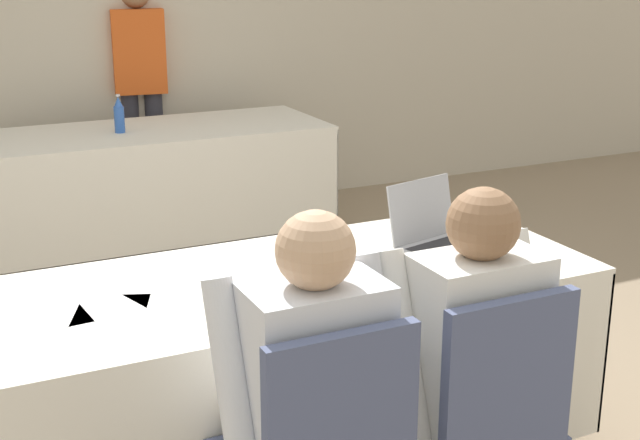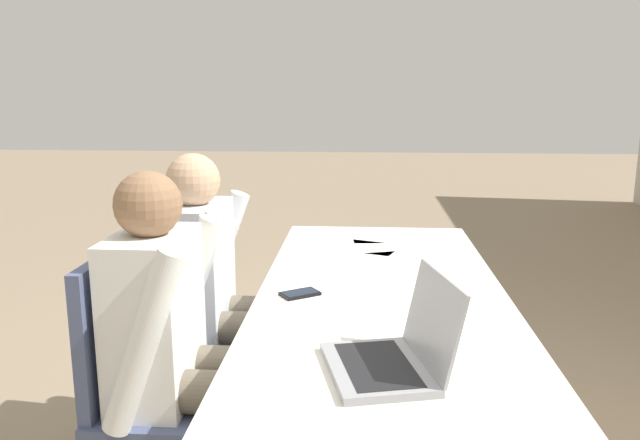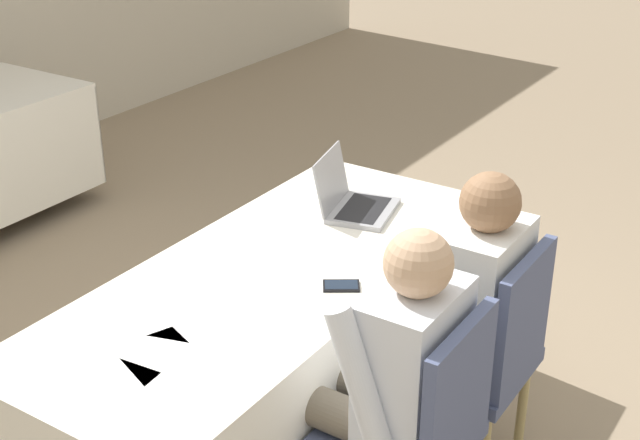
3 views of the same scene
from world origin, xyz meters
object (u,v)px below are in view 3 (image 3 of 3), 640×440
(chair_near_right, at_px, (484,354))
(cell_phone, at_px, (341,286))
(chair_near_left, at_px, (417,431))
(person_white_shirt, at_px, (459,305))
(laptop, at_px, (354,201))
(person_checkered_shirt, at_px, (389,376))

(chair_near_right, bearing_deg, cell_phone, -64.60)
(chair_near_left, bearing_deg, person_white_shirt, -168.09)
(laptop, distance_m, person_checkered_shirt, 1.05)
(chair_near_right, xyz_separation_m, person_white_shirt, (0.00, 0.10, 0.16))
(person_white_shirt, bearing_deg, cell_phone, -58.28)
(laptop, distance_m, person_white_shirt, 0.72)
(person_white_shirt, bearing_deg, chair_near_right, 90.00)
(chair_near_left, height_order, person_white_shirt, person_white_shirt)
(chair_near_left, height_order, chair_near_right, same)
(laptop, xyz_separation_m, person_white_shirt, (-0.34, -0.63, -0.11))
(chair_near_left, height_order, person_checkered_shirt, person_checkered_shirt)
(laptop, bearing_deg, cell_phone, -166.10)
(laptop, distance_m, chair_near_left, 1.14)
(chair_near_left, relative_size, person_checkered_shirt, 0.78)
(chair_near_left, bearing_deg, person_checkered_shirt, -90.00)
(chair_near_right, relative_size, person_checkered_shirt, 0.78)
(chair_near_left, bearing_deg, laptop, -138.48)
(person_checkered_shirt, xyz_separation_m, person_white_shirt, (0.49, 0.00, 0.00))
(cell_phone, height_order, chair_near_left, chair_near_left)
(person_checkered_shirt, height_order, person_white_shirt, same)
(laptop, relative_size, chair_near_right, 0.39)
(cell_phone, relative_size, person_checkered_shirt, 0.12)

